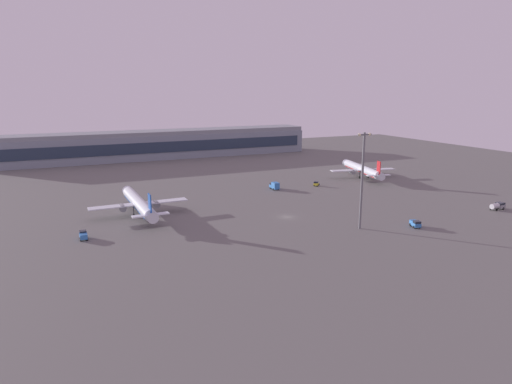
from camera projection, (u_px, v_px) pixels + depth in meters
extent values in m
plane|color=#605E5B|center=(287.00, 217.00, 150.23)|extent=(416.00, 416.00, 0.00)
cube|color=gray|center=(159.00, 146.00, 275.81)|extent=(185.74, 22.00, 14.00)
cube|color=#263347|center=(163.00, 147.00, 265.72)|extent=(178.31, 0.40, 6.16)
cube|color=gray|center=(158.00, 133.00, 273.99)|extent=(185.74, 19.80, 2.40)
cylinder|color=silver|center=(139.00, 203.00, 152.18)|extent=(4.45, 36.17, 3.81)
cone|color=silver|center=(128.00, 191.00, 169.12)|extent=(3.66, 2.47, 3.62)
cone|color=silver|center=(152.00, 217.00, 135.06)|extent=(3.48, 2.87, 3.43)
cube|color=silver|center=(139.00, 204.00, 151.34)|extent=(32.17, 4.58, 0.35)
cube|color=silver|center=(151.00, 215.00, 136.69)|extent=(11.08, 2.60, 0.35)
cube|color=#19479E|center=(150.00, 205.00, 136.28)|extent=(0.36, 3.21, 6.52)
cylinder|color=slate|center=(122.00, 208.00, 149.17)|extent=(2.27, 3.65, 2.21)
cylinder|color=slate|center=(156.00, 204.00, 153.82)|extent=(2.27, 3.65, 2.21)
cube|color=#19479E|center=(139.00, 206.00, 152.41)|extent=(4.01, 33.28, 0.36)
cylinder|color=#333338|center=(132.00, 200.00, 162.73)|extent=(0.28, 0.28, 3.56)
cylinder|color=black|center=(132.00, 205.00, 163.13)|extent=(0.42, 1.11, 1.10)
cylinder|color=#333338|center=(134.00, 210.00, 149.43)|extent=(0.28, 0.28, 3.56)
cylinder|color=black|center=(134.00, 216.00, 149.83)|extent=(0.42, 1.11, 1.10)
cylinder|color=#333338|center=(147.00, 209.00, 151.29)|extent=(0.28, 0.28, 3.56)
cylinder|color=black|center=(147.00, 214.00, 151.69)|extent=(0.42, 1.11, 1.10)
cylinder|color=silver|center=(362.00, 169.00, 215.89)|extent=(11.33, 34.87, 3.69)
cone|color=silver|center=(346.00, 163.00, 233.67)|extent=(3.93, 3.05, 3.50)
cone|color=silver|center=(380.00, 176.00, 197.93)|extent=(3.84, 3.38, 3.32)
cube|color=silver|center=(363.00, 170.00, 215.01)|extent=(31.13, 10.66, 0.34)
cube|color=silver|center=(379.00, 175.00, 199.64)|extent=(10.92, 4.63, 0.34)
cube|color=red|center=(379.00, 168.00, 199.27)|extent=(0.97, 3.09, 6.30)
cylinder|color=slate|center=(352.00, 172.00, 214.10)|extent=(2.85, 3.88, 2.13)
cylinder|color=slate|center=(373.00, 171.00, 216.22)|extent=(2.85, 3.88, 2.13)
cube|color=red|center=(362.00, 171.00, 216.12)|extent=(10.35, 32.06, 0.35)
cylinder|color=#333338|center=(352.00, 169.00, 226.94)|extent=(0.27, 0.27, 3.44)
cylinder|color=black|center=(352.00, 172.00, 227.32)|extent=(0.61, 1.13, 1.07)
cylinder|color=#333338|center=(360.00, 174.00, 213.53)|extent=(0.27, 0.27, 3.44)
cylinder|color=black|center=(360.00, 177.00, 213.92)|extent=(0.61, 1.13, 1.07)
cylinder|color=#333338|center=(368.00, 173.00, 214.38)|extent=(0.27, 0.27, 3.44)
cylinder|color=black|center=(368.00, 177.00, 214.76)|extent=(0.61, 1.13, 1.07)
cube|color=#3372BF|center=(417.00, 225.00, 137.99)|extent=(2.55, 2.61, 1.10)
cube|color=#1E232D|center=(417.00, 222.00, 137.79)|extent=(2.32, 2.32, 0.70)
cube|color=#3372BF|center=(414.00, 223.00, 139.79)|extent=(2.56, 2.87, 1.40)
cylinder|color=black|center=(420.00, 227.00, 137.93)|extent=(0.56, 0.95, 0.90)
cylinder|color=black|center=(414.00, 227.00, 137.73)|extent=(0.56, 0.95, 0.90)
cylinder|color=black|center=(416.00, 224.00, 140.53)|extent=(0.56, 0.95, 0.90)
cylinder|color=black|center=(410.00, 225.00, 140.34)|extent=(0.56, 0.95, 0.90)
cube|color=yellow|center=(316.00, 184.00, 197.10)|extent=(2.39, 2.41, 0.90)
cube|color=#1E232D|center=(316.00, 182.00, 196.92)|extent=(2.15, 2.17, 0.70)
cylinder|color=black|center=(318.00, 185.00, 196.69)|extent=(0.88, 0.82, 0.90)
cylinder|color=black|center=(314.00, 185.00, 197.30)|extent=(0.88, 0.82, 0.90)
cylinder|color=black|center=(319.00, 184.00, 198.51)|extent=(0.88, 0.82, 0.90)
cylinder|color=black|center=(316.00, 184.00, 199.12)|extent=(0.88, 0.82, 0.90)
cube|color=#3372BF|center=(83.00, 235.00, 128.67)|extent=(2.01, 2.11, 1.10)
cube|color=#1E232D|center=(83.00, 232.00, 128.47)|extent=(1.85, 1.86, 0.70)
cube|color=#3372BF|center=(84.00, 236.00, 126.96)|extent=(1.93, 2.41, 1.40)
cylinder|color=black|center=(80.00, 237.00, 128.71)|extent=(0.30, 0.90, 0.90)
cylinder|color=black|center=(86.00, 236.00, 129.40)|extent=(0.30, 0.90, 0.90)
cylinder|color=black|center=(81.00, 240.00, 126.33)|extent=(0.30, 0.90, 0.90)
cylinder|color=black|center=(87.00, 239.00, 127.01)|extent=(0.30, 0.90, 0.90)
cube|color=gray|center=(500.00, 206.00, 159.86)|extent=(3.24, 2.71, 1.20)
cube|color=#1E232D|center=(500.00, 203.00, 159.65)|extent=(2.86, 2.48, 0.70)
cylinder|color=silver|center=(495.00, 206.00, 158.42)|extent=(4.37, 2.24, 1.80)
cylinder|color=black|center=(498.00, 207.00, 161.08)|extent=(0.93, 0.39, 0.90)
cylinder|color=black|center=(503.00, 208.00, 159.32)|extent=(0.93, 0.39, 0.90)
cylinder|color=black|center=(491.00, 208.00, 159.17)|extent=(0.93, 0.39, 0.90)
cylinder|color=black|center=(497.00, 210.00, 157.41)|extent=(0.93, 0.39, 0.90)
cube|color=#3372BF|center=(273.00, 186.00, 192.44)|extent=(2.54, 2.87, 1.20)
cube|color=#1E232D|center=(273.00, 184.00, 192.23)|extent=(2.33, 2.53, 0.70)
cube|color=#3372BF|center=(275.00, 186.00, 190.04)|extent=(2.49, 3.71, 2.60)
cylinder|color=black|center=(270.00, 187.00, 192.54)|extent=(0.35, 0.91, 0.90)
cylinder|color=black|center=(275.00, 187.00, 193.30)|extent=(0.35, 0.91, 0.90)
cylinder|color=black|center=(274.00, 189.00, 189.35)|extent=(0.35, 0.91, 0.90)
cylinder|color=black|center=(278.00, 189.00, 190.11)|extent=(0.35, 0.91, 0.90)
cylinder|color=slate|center=(362.00, 182.00, 134.73)|extent=(0.70, 0.70, 28.79)
cube|color=slate|center=(364.00, 135.00, 131.67)|extent=(4.80, 0.40, 0.40)
sphere|color=#F9EAB2|center=(359.00, 135.00, 130.94)|extent=(0.90, 0.90, 0.90)
sphere|color=#F9EAB2|center=(370.00, 134.00, 132.40)|extent=(0.90, 0.90, 0.90)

